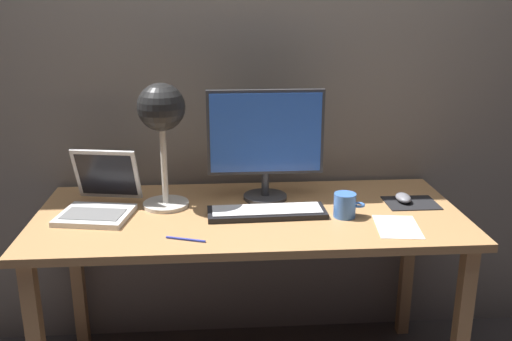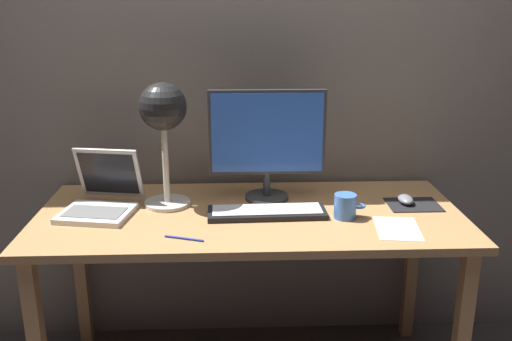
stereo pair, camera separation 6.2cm
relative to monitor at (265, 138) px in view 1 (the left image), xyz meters
name	(u,v)px [view 1 (the left image)]	position (x,y,z in m)	size (l,w,h in m)	color
back_wall	(243,52)	(-0.07, 0.26, 0.31)	(4.80, 0.06, 2.60)	gray
desk	(249,232)	(-0.07, -0.14, -0.33)	(1.60, 0.70, 0.74)	tan
monitor	(265,138)	(0.00, 0.00, 0.00)	(0.46, 0.17, 0.44)	#38383A
keyboard_main	(267,212)	(-0.01, -0.18, -0.24)	(0.44, 0.15, 0.03)	black
laptop	(101,195)	(-0.63, -0.09, -0.19)	(0.30, 0.33, 0.23)	silver
desk_lamp	(162,116)	(-0.39, -0.05, 0.10)	(0.18, 0.18, 0.48)	beige
mousepad	(411,203)	(0.57, -0.10, -0.25)	(0.20, 0.16, 0.00)	black
mouse	(403,198)	(0.54, -0.08, -0.23)	(0.06, 0.10, 0.03)	slate
coffee_mug	(345,205)	(0.28, -0.21, -0.21)	(0.12, 0.08, 0.09)	#3F72CC
paper_sheet_near_mouse	(397,227)	(0.44, -0.32, -0.25)	(0.15, 0.21, 0.00)	white
pen	(186,239)	(-0.30, -0.38, -0.25)	(0.01, 0.01, 0.14)	#2633A5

